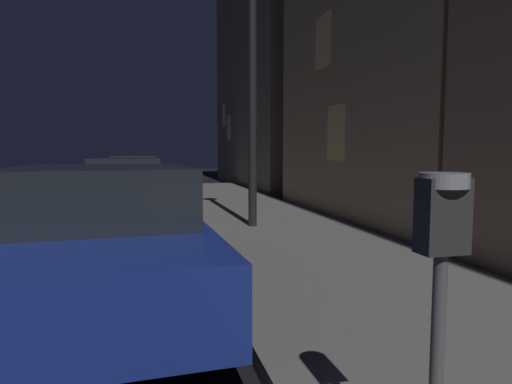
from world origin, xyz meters
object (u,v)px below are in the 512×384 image
car_blue (105,239)px  street_lamp (252,33)px  car_silver (129,188)px  parking_meter (441,255)px  car_yellow_cab (135,174)px

car_blue → street_lamp: bearing=56.3°
street_lamp → car_silver: bearing=131.2°
parking_meter → street_lamp: (0.85, 6.67, 2.61)m
parking_meter → car_blue: size_ratio=0.33×
car_blue → street_lamp: 5.29m
parking_meter → street_lamp: 7.21m
car_silver → street_lamp: size_ratio=0.75×
parking_meter → car_silver: parking_meter is taller
parking_meter → car_yellow_cab: size_ratio=0.31×
car_silver → car_yellow_cab: bearing=90.0°
car_silver → car_yellow_cab: (0.00, 6.35, 0.01)m
car_silver → car_yellow_cab: 6.35m
parking_meter → street_lamp: street_lamp is taller
parking_meter → car_silver: 9.54m
car_blue → street_lamp: (2.39, 3.58, 3.07)m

